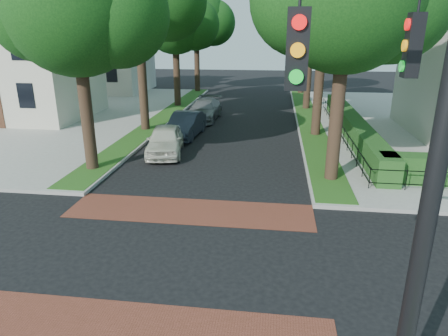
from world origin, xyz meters
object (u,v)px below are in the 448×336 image
Objects in this scene: traffic_signal at (417,153)px; parked_car_rear at (204,110)px; parked_car_front at (165,140)px; parked_car_middle at (185,125)px.

traffic_signal is 24.90m from parked_car_rear.
parked_car_front is 0.86× the size of parked_car_rear.
parked_car_front is at bearing -91.92° from parked_car_rear.
parked_car_front reaches higher than parked_car_middle.
parked_car_front is at bearing 117.83° from traffic_signal.
parked_car_middle is 0.89× the size of parked_car_rear.
traffic_signal is 1.55× the size of parked_car_rear.
parked_car_front is (-7.70, 14.58, -3.95)m from traffic_signal.
traffic_signal is at bearing -71.58° from parked_car_front.
parked_car_middle is 5.17m from parked_car_rear.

